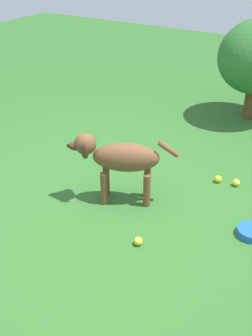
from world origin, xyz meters
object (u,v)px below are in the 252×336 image
Objects in this scene: tennis_ball_1 at (218,179)px; tennis_ball_2 at (138,241)px; tennis_ball_0 at (236,183)px; water_bowl at (251,232)px; dog at (119,158)px.

tennis_ball_2 is (-1.15, 0.18, 0.00)m from tennis_ball_1.
tennis_ball_0 reaches higher than water_bowl.
tennis_ball_0 is (0.76, -0.78, -0.38)m from dog.
tennis_ball_2 is at bearing 108.70° from dog.
dog reaches higher than water_bowl.
dog is at bearing 134.07° from tennis_ball_0.
dog is 12.64× the size of tennis_ball_2.
tennis_ball_1 is 0.30× the size of water_bowl.
tennis_ball_0 is 1.23m from tennis_ball_2.
tennis_ball_1 is 1.00× the size of tennis_ball_2.
water_bowl is (-0.59, -0.50, -0.00)m from tennis_ball_1.
dog reaches higher than tennis_ball_1.
tennis_ball_0 is 0.17m from tennis_ball_1.
tennis_ball_0 is at bearing -163.63° from dog.
water_bowl is (-0.62, -0.34, -0.00)m from tennis_ball_0.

